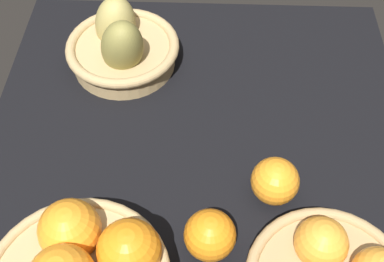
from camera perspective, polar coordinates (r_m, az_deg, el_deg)
market_tray at (r=81.62cm, az=0.62°, el=-4.61°), size 84.00×72.00×3.00cm
basket_near_left_pears at (r=93.72cm, az=-8.08°, el=9.62°), size 21.00×21.00×15.42cm
loose_orange_front_gap at (r=75.47cm, az=9.52°, el=-5.70°), size 7.33×7.33×7.33cm
loose_orange_back_gap at (r=70.14cm, az=2.08°, el=-11.87°), size 7.36×7.36×7.36cm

